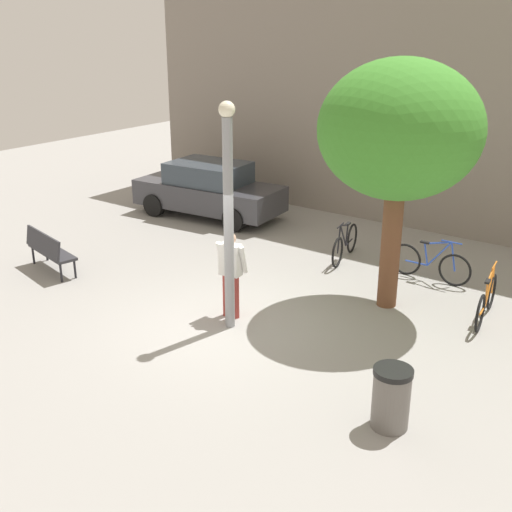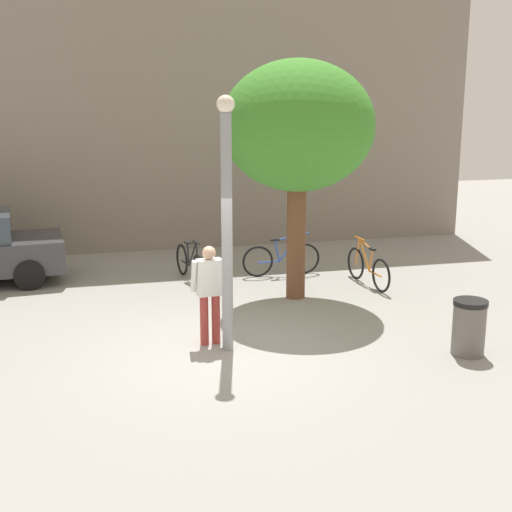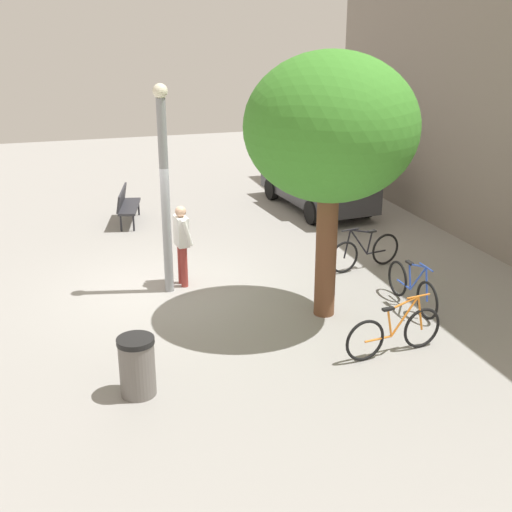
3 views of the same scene
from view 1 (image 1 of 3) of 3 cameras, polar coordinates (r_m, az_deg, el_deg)
name	(u,v)px [view 1 (image 1 of 3)]	position (r m, az deg, el deg)	size (l,w,h in m)	color
ground_plane	(227,324)	(11.88, -2.62, -6.05)	(36.00, 36.00, 0.00)	gray
building_facade	(422,92)	(18.04, 14.64, 13.99)	(16.64, 2.00, 6.92)	gray
lamppost	(228,210)	(10.99, -2.48, 4.12)	(0.28, 0.28, 4.06)	gray
person_by_lamppost	(231,269)	(11.77, -2.28, -1.16)	(0.61, 0.33, 1.67)	#9E3833
park_bench	(48,249)	(14.77, -18.07, 0.64)	(1.66, 0.81, 0.92)	#2D2D33
plaza_tree	(400,131)	(11.89, 12.72, 10.80)	(2.97, 2.97, 4.70)	brown
bicycle_orange	(486,301)	(12.62, 19.89, -3.77)	(0.27, 1.80, 0.97)	black
bicycle_blue	(430,263)	(14.13, 15.30, -0.65)	(1.81, 0.08, 0.97)	black
bicycle_black	(345,244)	(14.95, 7.95, 1.07)	(0.39, 1.79, 0.97)	black
parked_car_charcoal	(209,190)	(18.08, -4.23, 5.94)	(4.33, 2.11, 1.55)	#38383D
trash_bin	(391,398)	(9.09, 11.99, -12.29)	(0.54, 0.54, 0.90)	#66605B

